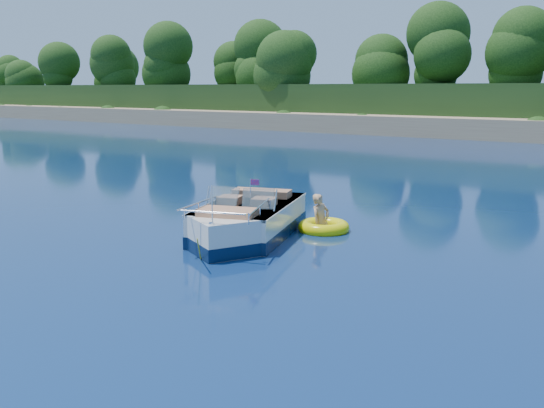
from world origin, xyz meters
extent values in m
plane|color=#091B45|center=(0.00, 0.00, 0.00)|extent=(160.00, 160.00, 0.00)
cube|color=#8F7153|center=(0.00, 38.00, 0.50)|extent=(170.00, 8.00, 2.00)
cylinder|color=black|center=(-45.00, 41.00, 2.90)|extent=(0.44, 0.44, 2.80)
sphere|color=black|center=(-45.00, 41.00, 5.56)|extent=(4.62, 4.62, 4.62)
cylinder|color=black|center=(-18.00, 40.50, 3.10)|extent=(0.44, 0.44, 3.20)
sphere|color=black|center=(-18.00, 40.50, 6.14)|extent=(5.28, 5.28, 5.28)
cube|color=white|center=(0.44, 2.59, 0.30)|extent=(3.03, 4.14, 1.03)
cube|color=white|center=(0.99, 0.92, 0.30)|extent=(1.87, 1.87, 1.03)
cube|color=#081836|center=(0.44, 2.59, 0.16)|extent=(3.07, 4.19, 0.29)
cube|color=#081836|center=(0.99, 0.92, 0.16)|extent=(1.90, 1.90, 0.29)
cube|color=tan|center=(0.35, 2.87, 0.59)|extent=(2.31, 2.96, 0.10)
cube|color=white|center=(0.44, 2.59, 0.79)|extent=(3.07, 4.16, 0.06)
cube|color=black|center=(-0.20, 4.52, 0.34)|extent=(0.62, 0.50, 0.88)
cube|color=#8C9EA5|center=(0.24, 1.79, 1.07)|extent=(0.80, 0.39, 0.48)
cube|color=#8C9EA5|center=(1.08, 2.07, 1.07)|extent=(0.80, 0.57, 0.48)
cube|color=tan|center=(0.10, 2.21, 0.82)|extent=(0.68, 0.68, 0.39)
cube|color=tan|center=(0.94, 2.49, 0.82)|extent=(0.68, 0.68, 0.39)
cube|color=tan|center=(0.13, 3.52, 0.82)|extent=(1.63, 1.00, 0.37)
cube|color=tan|center=(0.93, 1.09, 0.80)|extent=(1.46, 1.11, 0.33)
cylinder|color=white|center=(1.23, 0.21, 1.23)|extent=(0.03, 0.03, 0.84)
cube|color=red|center=(0.99, 2.04, 1.46)|extent=(0.21, 0.08, 0.14)
cube|color=silver|center=(1.24, 0.16, 0.85)|extent=(0.11, 0.09, 0.05)
cylinder|color=yellow|center=(1.21, -0.21, 0.34)|extent=(0.68, 0.85, 0.75)
torus|color=yellow|center=(1.76, 4.01, 0.09)|extent=(1.65, 1.65, 0.36)
torus|color=#BA091F|center=(1.76, 4.01, 0.11)|extent=(1.36, 1.36, 0.12)
imported|color=tan|center=(1.71, 3.99, 0.00)|extent=(0.55, 0.88, 1.60)
camera|label=1|loc=(9.44, -9.35, 3.66)|focal=40.00mm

